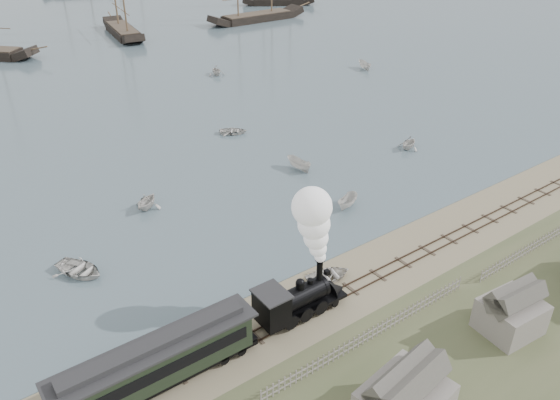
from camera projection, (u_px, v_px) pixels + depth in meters
ground at (370, 259)px, 46.67m from camera, size 600.00×600.00×0.00m
rail_track at (387, 271)px, 45.25m from camera, size 120.00×1.80×0.16m
picket_fence_west at (372, 339)px, 38.45m from camera, size 19.00×0.10×1.20m
picket_fence_east at (533, 251)px, 47.76m from camera, size 15.00×0.10×1.20m
shed_mid at (507, 330)px, 39.26m from camera, size 4.00×3.50×3.60m
locomotive at (312, 261)px, 38.88m from camera, size 7.87×2.94×9.81m
passenger_coach at (158, 361)px, 33.89m from camera, size 13.47×2.60×3.27m
beached_dinghy at (329, 275)px, 44.12m from camera, size 3.51×4.32×0.79m
rowboat_0 at (79, 269)px, 44.61m from camera, size 5.40×4.86×0.92m
rowboat_1 at (146, 201)px, 53.60m from camera, size 4.11×4.20×1.68m
rowboat_2 at (299, 164)px, 61.10m from camera, size 3.56×1.77×1.32m
rowboat_3 at (233, 131)px, 70.23m from camera, size 4.16×4.38×0.74m
rowboat_4 at (409, 143)px, 65.99m from camera, size 3.33×3.61×1.58m
rowboat_5 at (364, 65)px, 95.15m from camera, size 3.70×2.11×1.35m
rowboat_7 at (216, 70)px, 92.02m from camera, size 3.65×3.32×1.65m
rowboat_8 at (348, 202)px, 53.81m from camera, size 2.35×3.51×1.27m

